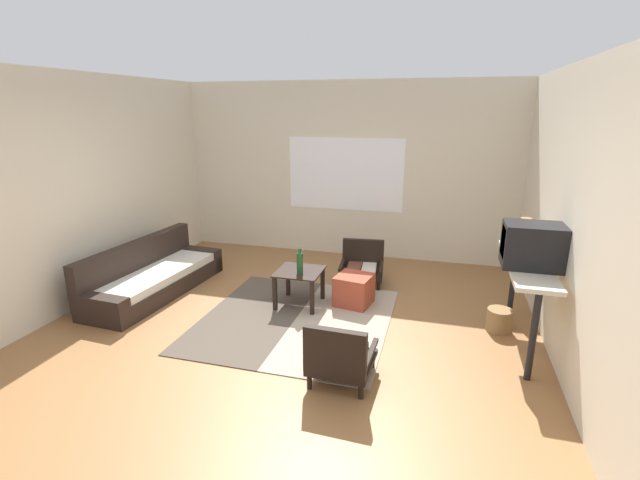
{
  "coord_description": "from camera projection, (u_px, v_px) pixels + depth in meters",
  "views": [
    {
      "loc": [
        1.52,
        -3.89,
        2.29
      ],
      "look_at": [
        0.25,
        0.64,
        0.91
      ],
      "focal_mm": 25.33,
      "sensor_mm": 36.0,
      "label": 1
    }
  ],
  "objects": [
    {
      "name": "ground_plane",
      "position": [
        280.0,
        340.0,
        4.63
      ],
      "size": [
        7.8,
        7.8,
        0.0
      ],
      "primitive_type": "plane",
      "color": "olive"
    },
    {
      "name": "far_wall_with_window",
      "position": [
        346.0,
        170.0,
        7.08
      ],
      "size": [
        5.6,
        0.13,
        2.7
      ],
      "color": "beige",
      "rests_on": "ground"
    },
    {
      "name": "side_wall_right",
      "position": [
        582.0,
        223.0,
        3.84
      ],
      "size": [
        0.12,
        6.6,
        2.7
      ],
      "primitive_type": "cube",
      "color": "beige",
      "rests_on": "ground"
    },
    {
      "name": "side_wall_left",
      "position": [
        70.0,
        193.0,
        5.21
      ],
      "size": [
        0.12,
        6.6,
        2.7
      ],
      "primitive_type": "cube",
      "color": "beige",
      "rests_on": "ground"
    },
    {
      "name": "area_rug",
      "position": [
        296.0,
        319.0,
        5.08
      ],
      "size": [
        2.06,
        2.19,
        0.01
      ],
      "color": "#4C4238",
      "rests_on": "ground"
    },
    {
      "name": "couch",
      "position": [
        153.0,
        277.0,
        5.78
      ],
      "size": [
        0.82,
        2.08,
        0.66
      ],
      "color": "black",
      "rests_on": "ground"
    },
    {
      "name": "coffee_table",
      "position": [
        299.0,
        278.0,
        5.37
      ],
      "size": [
        0.53,
        0.54,
        0.44
      ],
      "color": "black",
      "rests_on": "ground"
    },
    {
      "name": "armchair_by_window",
      "position": [
        362.0,
        265.0,
        6.15
      ],
      "size": [
        0.63,
        0.61,
        0.55
      ],
      "color": "black",
      "rests_on": "ground"
    },
    {
      "name": "armchair_striped_foreground",
      "position": [
        340.0,
        357.0,
        3.84
      ],
      "size": [
        0.55,
        0.58,
        0.59
      ],
      "color": "black",
      "rests_on": "ground"
    },
    {
      "name": "ottoman_orange",
      "position": [
        354.0,
        290.0,
        5.42
      ],
      "size": [
        0.47,
        0.47,
        0.37
      ],
      "primitive_type": "cube",
      "rotation": [
        0.0,
        0.0,
        -0.18
      ],
      "color": "#993D28",
      "rests_on": "ground"
    },
    {
      "name": "console_shelf",
      "position": [
        526.0,
        273.0,
        4.37
      ],
      "size": [
        0.39,
        1.46,
        0.87
      ],
      "color": "beige",
      "rests_on": "ground"
    },
    {
      "name": "crt_television",
      "position": [
        532.0,
        245.0,
        4.16
      ],
      "size": [
        0.52,
        0.39,
        0.41
      ],
      "color": "black",
      "rests_on": "console_shelf"
    },
    {
      "name": "clay_vase",
      "position": [
        524.0,
        239.0,
        4.64
      ],
      "size": [
        0.25,
        0.25,
        0.35
      ],
      "color": "#935B38",
      "rests_on": "console_shelf"
    },
    {
      "name": "glass_bottle",
      "position": [
        300.0,
        263.0,
        5.22
      ],
      "size": [
        0.07,
        0.07,
        0.31
      ],
      "color": "#194723",
      "rests_on": "coffee_table"
    },
    {
      "name": "wicker_basket",
      "position": [
        499.0,
        320.0,
        4.8
      ],
      "size": [
        0.26,
        0.26,
        0.24
      ],
      "primitive_type": "cylinder",
      "color": "olive",
      "rests_on": "ground"
    }
  ]
}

